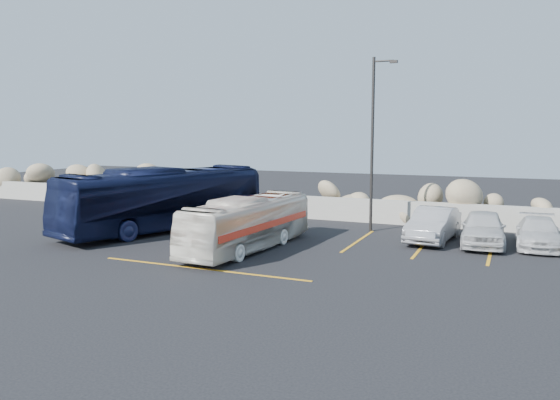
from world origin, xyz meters
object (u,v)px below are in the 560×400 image
at_px(vintage_bus, 248,223).
at_px(car_a, 483,228).
at_px(lamppost, 373,139).
at_px(car_c, 538,233).
at_px(tour_coach, 165,199).
at_px(car_b, 433,224).

relative_size(vintage_bus, car_a, 1.79).
bearing_deg(car_a, lamppost, 161.82).
bearing_deg(car_c, tour_coach, -171.24).
relative_size(vintage_bus, car_c, 1.86).
xyz_separation_m(vintage_bus, tour_coach, (-5.62, 2.35, 0.44)).
bearing_deg(car_c, vintage_bus, -155.13).
height_order(lamppost, car_a, lamppost).
distance_m(lamppost, car_a, 6.27).
relative_size(lamppost, car_a, 1.90).
relative_size(vintage_bus, car_b, 1.75).
bearing_deg(car_b, tour_coach, -163.63).
height_order(car_a, car_c, car_a).
distance_m(car_b, car_c, 4.09).
bearing_deg(car_c, car_b, -175.12).
height_order(car_b, car_c, car_b).
bearing_deg(lamppost, tour_coach, -158.82).
bearing_deg(vintage_bus, lamppost, 63.25).
distance_m(lamppost, vintage_bus, 7.58).
relative_size(car_a, car_b, 0.97).
xyz_separation_m(lamppost, vintage_bus, (-3.51, -5.88, -3.24)).
height_order(car_a, car_b, car_a).
xyz_separation_m(lamppost, tour_coach, (-9.12, -3.53, -2.80)).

